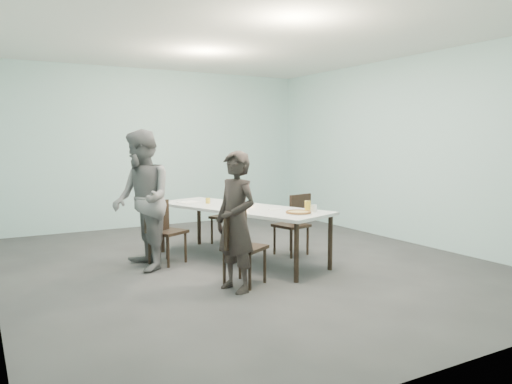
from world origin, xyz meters
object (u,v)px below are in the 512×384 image
side_plate (275,209)px  tealight (245,206)px  pizza (298,213)px  water_tumbler (314,208)px  chair_far_right (230,212)px  amber_tumbler (208,201)px  chair_near_left (241,243)px  diner_far (142,200)px  diner_near (236,222)px  beer_glass (308,207)px  chair_far_left (163,228)px  table (240,211)px  chair_near_right (295,220)px

side_plate → tealight: (-0.23, 0.38, 0.02)m
pizza → water_tumbler: bearing=11.1°
chair_far_right → amber_tumbler: (-0.65, -0.60, 0.29)m
chair_near_left → diner_far: 1.54m
diner_near → beer_glass: bearing=89.9°
tealight → amber_tumbler: amber_tumbler is taller
chair_far_right → water_tumbler: size_ratio=9.67×
chair_far_left → chair_far_right: (1.42, 0.85, 0.00)m
beer_glass → amber_tumbler: (-0.72, 1.46, -0.03)m
tealight → side_plate: bearing=-59.4°
diner_near → table: bearing=136.1°
chair_far_left → pizza: (1.32, -1.26, 0.27)m
chair_far_right → chair_far_left: bearing=5.1°
diner_far → beer_glass: 2.11m
table → diner_far: diner_far is taller
diner_far → side_plate: 1.72m
side_plate → beer_glass: (0.22, -0.44, 0.07)m
table → side_plate: side_plate is taller
chair_far_right → amber_tumbler: bearing=17.0°
amber_tumbler → chair_far_right: bearing=42.6°
water_tumbler → amber_tumbler: (-0.83, 1.45, -0.01)m
pizza → water_tumbler: 0.28m
chair_near_right → chair_far_right: bearing=-80.9°
chair_near_right → amber_tumbler: chair_near_right is taller
table → beer_glass: 1.04m
chair_far_right → side_plate: bearing=59.0°
table → water_tumbler: size_ratio=30.57×
diner_near → beer_glass: 1.21m
chair_far_left → pizza: 1.84m
chair_near_left → pizza: size_ratio=2.56×
side_plate → water_tumbler: bearing=-52.5°
table → side_plate: size_ratio=15.28×
chair_far_left → side_plate: 1.51m
chair_near_right → chair_far_left: bearing=-22.8°
table → chair_near_left: chair_near_left is taller
diner_near → tealight: (0.73, 1.12, -0.00)m
diner_near → water_tumbler: diner_near is taller
diner_near → water_tumbler: 1.32m
chair_far_right → pizza: bearing=61.6°
pizza → amber_tumbler: 1.60m
table → amber_tumbler: (-0.24, 0.55, 0.10)m
chair_near_left → chair_far_right: bearing=36.0°
table → water_tumbler: bearing=-56.6°
chair_far_left → beer_glass: size_ratio=5.80×
tealight → table: bearing=113.5°
chair_far_right → tealight: (-0.38, -1.24, 0.27)m
pizza → side_plate: 0.48m
side_plate → chair_far_right: bearing=84.6°
chair_far_left → chair_near_right: 1.92m
chair_far_left → diner_far: diner_far is taller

